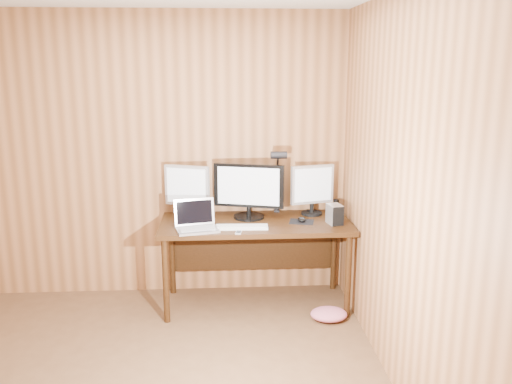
{
  "coord_description": "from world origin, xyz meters",
  "views": [
    {
      "loc": [
        0.66,
        -2.75,
        2.05
      ],
      "look_at": [
        0.93,
        1.58,
        1.02
      ],
      "focal_mm": 38.0,
      "sensor_mm": 36.0,
      "label": 1
    }
  ],
  "objects": [
    {
      "name": "desk",
      "position": [
        0.93,
        1.7,
        0.63
      ],
      "size": [
        1.6,
        0.7,
        0.75
      ],
      "color": "black",
      "rests_on": "floor"
    },
    {
      "name": "fabric_pile",
      "position": [
        1.51,
        1.29,
        0.05
      ],
      "size": [
        0.35,
        0.31,
        0.1
      ],
      "primitive_type": null,
      "rotation": [
        0.0,
        0.0,
        0.24
      ],
      "color": "#D86880",
      "rests_on": "floor"
    },
    {
      "name": "desk_lamp",
      "position": [
        1.14,
        1.86,
        1.13
      ],
      "size": [
        0.14,
        0.2,
        0.61
      ],
      "rotation": [
        0.0,
        0.0,
        0.03
      ],
      "color": "black",
      "rests_on": "desk"
    },
    {
      "name": "hard_drive",
      "position": [
        1.58,
        1.53,
        0.83
      ],
      "size": [
        0.13,
        0.17,
        0.16
      ],
      "rotation": [
        0.0,
        0.0,
        0.22
      ],
      "color": "silver",
      "rests_on": "desk"
    },
    {
      "name": "laptop",
      "position": [
        0.44,
        1.45,
        0.81
      ],
      "size": [
        0.38,
        0.32,
        0.23
      ],
      "rotation": [
        0.0,
        0.0,
        0.23
      ],
      "color": "silver",
      "rests_on": "desk"
    },
    {
      "name": "monitor_left",
      "position": [
        0.35,
        1.82,
        0.99
      ],
      "size": [
        0.39,
        0.19,
        0.45
      ],
      "rotation": [
        0.0,
        0.0,
        -0.34
      ],
      "color": "black",
      "rests_on": "desk"
    },
    {
      "name": "monitor_center",
      "position": [
        0.88,
        1.75,
        1.0
      ],
      "size": [
        0.6,
        0.26,
        0.47
      ],
      "rotation": [
        0.0,
        0.0,
        -0.27
      ],
      "color": "black",
      "rests_on": "desk"
    },
    {
      "name": "keyboard",
      "position": [
        0.81,
        1.45,
        0.76
      ],
      "size": [
        0.43,
        0.14,
        0.02
      ],
      "rotation": [
        0.0,
        0.0,
        -0.04
      ],
      "color": "white",
      "rests_on": "desk"
    },
    {
      "name": "phone",
      "position": [
        0.78,
        1.33,
        0.76
      ],
      "size": [
        0.06,
        0.1,
        0.01
      ],
      "rotation": [
        0.0,
        0.0,
        -0.17
      ],
      "color": "silver",
      "rests_on": "desk"
    },
    {
      "name": "speaker",
      "position": [
        1.67,
        1.88,
        0.81
      ],
      "size": [
        0.05,
        0.05,
        0.12
      ],
      "primitive_type": "cylinder",
      "color": "black",
      "rests_on": "desk"
    },
    {
      "name": "room_shell",
      "position": [
        0.0,
        0.0,
        1.25
      ],
      "size": [
        4.0,
        4.0,
        4.0
      ],
      "color": "brown",
      "rests_on": "ground"
    },
    {
      "name": "monitor_right",
      "position": [
        1.44,
        1.83,
        0.99
      ],
      "size": [
        0.39,
        0.18,
        0.44
      ],
      "rotation": [
        0.0,
        0.0,
        0.25
      ],
      "color": "black",
      "rests_on": "desk"
    },
    {
      "name": "mousepad",
      "position": [
        1.32,
        1.6,
        0.75
      ],
      "size": [
        0.23,
        0.2,
        0.0
      ],
      "primitive_type": "cube",
      "rotation": [
        0.0,
        0.0,
        -0.21
      ],
      "color": "black",
      "rests_on": "desk"
    },
    {
      "name": "mouse",
      "position": [
        1.32,
        1.6,
        0.77
      ],
      "size": [
        0.07,
        0.11,
        0.04
      ],
      "primitive_type": "ellipsoid",
      "rotation": [
        0.0,
        0.0,
        0.01
      ],
      "color": "black",
      "rests_on": "mousepad"
    }
  ]
}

